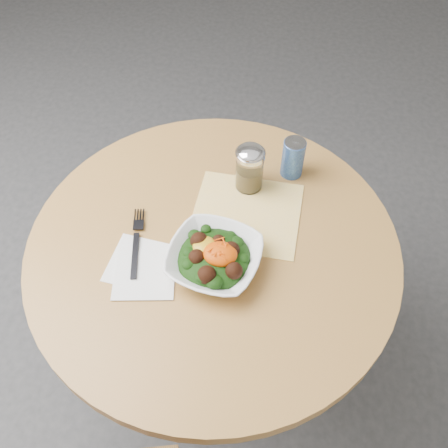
{
  "coord_description": "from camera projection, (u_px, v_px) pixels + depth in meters",
  "views": [
    {
      "loc": [
        0.13,
        -0.68,
        1.73
      ],
      "look_at": [
        0.02,
        0.01,
        0.81
      ],
      "focal_mm": 40.0,
      "sensor_mm": 36.0,
      "label": 1
    }
  ],
  "objects": [
    {
      "name": "spice_shaker",
      "position": [
        250.0,
        168.0,
        1.26
      ],
      "size": [
        0.07,
        0.07,
        0.13
      ],
      "color": "silver",
      "rests_on": "table"
    },
    {
      "name": "beverage_can",
      "position": [
        293.0,
        158.0,
        1.3
      ],
      "size": [
        0.06,
        0.06,
        0.11
      ],
      "color": "navy",
      "rests_on": "table"
    },
    {
      "name": "ground",
      "position": [
        217.0,
        363.0,
        1.8
      ],
      "size": [
        6.0,
        6.0,
        0.0
      ],
      "primitive_type": "plane",
      "color": "#313134",
      "rests_on": "ground"
    },
    {
      "name": "salad_bowl",
      "position": [
        214.0,
        258.0,
        1.14
      ],
      "size": [
        0.25,
        0.25,
        0.08
      ],
      "color": "white",
      "rests_on": "table"
    },
    {
      "name": "fork",
      "position": [
        137.0,
        240.0,
        1.2
      ],
      "size": [
        0.06,
        0.21,
        0.0
      ],
      "color": "black",
      "rests_on": "table"
    },
    {
      "name": "paper_napkins",
      "position": [
        142.0,
        268.0,
        1.16
      ],
      "size": [
        0.18,
        0.18,
        0.0
      ],
      "color": "white",
      "rests_on": "table"
    },
    {
      "name": "cloth_napkin",
      "position": [
        246.0,
        213.0,
        1.25
      ],
      "size": [
        0.28,
        0.26,
        0.0
      ],
      "primitive_type": "cube",
      "rotation": [
        0.0,
        0.0,
        -0.05
      ],
      "color": "#F8AA0D",
      "rests_on": "table"
    },
    {
      "name": "table",
      "position": [
        214.0,
        284.0,
        1.36
      ],
      "size": [
        0.9,
        0.9,
        0.75
      ],
      "color": "black",
      "rests_on": "ground"
    }
  ]
}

